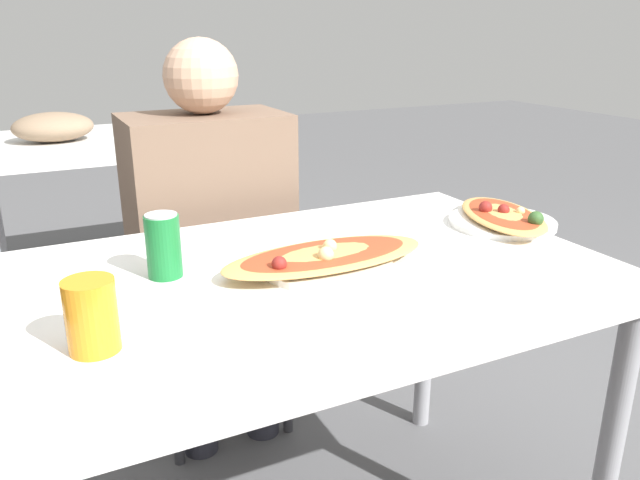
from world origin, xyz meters
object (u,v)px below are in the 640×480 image
(dining_table, at_px, (314,305))
(person_seated, at_px, (211,214))
(soda_can, at_px, (163,246))
(chair_far_seated, at_px, (204,267))
(drink_glass, at_px, (92,316))
(pizza_second, at_px, (503,218))
(pizza_main, at_px, (326,259))

(dining_table, bearing_deg, person_seated, 93.15)
(dining_table, relative_size, person_seated, 1.01)
(soda_can, bearing_deg, chair_far_seated, 68.74)
(drink_glass, height_order, pizza_second, drink_glass)
(pizza_main, bearing_deg, person_seated, 95.47)
(soda_can, height_order, pizza_second, soda_can)
(pizza_main, bearing_deg, chair_far_seated, 94.63)
(dining_table, xyz_separation_m, pizza_main, (0.02, -0.00, 0.10))
(dining_table, height_order, chair_far_seated, chair_far_seated)
(soda_can, relative_size, pizza_second, 0.34)
(chair_far_seated, bearing_deg, pizza_main, 94.63)
(dining_table, xyz_separation_m, person_seated, (-0.03, 0.60, 0.04))
(chair_far_seated, bearing_deg, drink_glass, 64.95)
(drink_glass, relative_size, pizza_second, 0.31)
(chair_far_seated, relative_size, soda_can, 6.86)
(pizza_second, bearing_deg, chair_far_seated, 131.10)
(chair_far_seated, bearing_deg, soda_can, 68.74)
(pizza_main, xyz_separation_m, pizza_second, (0.51, 0.06, -0.00))
(dining_table, bearing_deg, soda_can, 160.67)
(person_seated, distance_m, pizza_second, 0.79)
(person_seated, height_order, pizza_main, person_seated)
(chair_far_seated, height_order, soda_can, same)
(soda_can, bearing_deg, dining_table, -19.33)
(person_seated, bearing_deg, dining_table, 93.15)
(chair_far_seated, relative_size, pizza_second, 2.35)
(chair_far_seated, distance_m, pizza_second, 0.90)
(chair_far_seated, relative_size, person_seated, 0.74)
(drink_glass, bearing_deg, soda_can, 56.33)
(pizza_main, relative_size, pizza_second, 1.20)
(chair_far_seated, xyz_separation_m, pizza_main, (0.06, -0.71, 0.26))
(dining_table, distance_m, soda_can, 0.32)
(soda_can, distance_m, pizza_second, 0.81)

